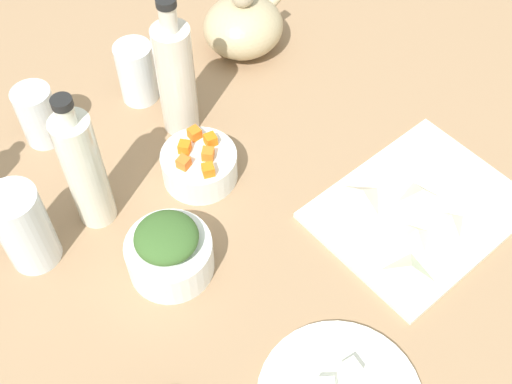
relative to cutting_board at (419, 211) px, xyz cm
name	(u,v)px	position (x,y,z in cm)	size (l,w,h in cm)	color
tabletop	(256,216)	(-18.82, 17.36, -2.00)	(190.00, 190.00, 3.00)	#9C7957
cutting_board	(419,211)	(0.00, 0.00, 0.00)	(31.22, 24.25, 1.00)	white
bowl_greens	(170,256)	(-34.89, 18.15, 2.57)	(12.58, 12.58, 6.14)	white
bowl_carrots	(200,166)	(-20.82, 28.77, 2.14)	(12.23, 12.23, 5.27)	white
teapot	(243,25)	(5.51, 47.81, 4.92)	(16.88, 14.62, 14.22)	tan
bottle_0	(176,77)	(-15.83, 40.05, 10.48)	(6.23, 6.23, 26.07)	beige
bottle_2	(84,170)	(-37.52, 33.59, 10.50)	(5.77, 5.77, 25.14)	silver
drinking_glass_0	(38,115)	(-35.11, 53.30, 4.82)	(6.50, 6.50, 10.63)	white
drinking_glass_1	(24,228)	(-48.62, 33.48, 6.68)	(7.49, 7.49, 14.36)	white
drinking_glass_2	(137,73)	(-17.11, 50.46, 5.18)	(6.59, 6.59, 11.37)	white
carrot_cube_0	(211,140)	(-17.78, 29.33, 5.67)	(1.80, 1.80, 1.80)	orange
carrot_cube_1	(208,170)	(-22.02, 24.79, 5.67)	(1.80, 1.80, 1.80)	orange
carrot_cube_2	(185,147)	(-21.83, 30.88, 5.67)	(1.80, 1.80, 1.80)	orange
carrot_cube_3	(208,154)	(-20.00, 27.30, 5.67)	(1.80, 1.80, 1.80)	orange
carrot_cube_4	(184,163)	(-23.91, 28.47, 5.67)	(1.80, 1.80, 1.80)	orange
carrot_cube_5	(195,133)	(-18.74, 32.10, 5.67)	(1.80, 1.80, 1.80)	orange
chopped_greens_mound	(166,237)	(-34.89, 18.15, 7.54)	(9.12, 9.10, 3.79)	#395F29
tofu_cube_1	(351,369)	(-27.73, -10.88, 1.80)	(2.20, 2.20, 2.20)	white
dumpling_0	(422,196)	(1.15, 0.86, 2.07)	(5.72, 5.55, 3.14)	beige
dumpling_1	(361,196)	(-5.81, 7.24, 1.97)	(5.80, 5.79, 2.95)	beige
dumpling_2	(410,271)	(-10.77, -6.61, 2.03)	(5.94, 5.93, 3.05)	beige
dumpling_3	(416,233)	(-4.81, -2.90, 1.67)	(4.16, 4.05, 2.35)	beige
dumpling_4	(449,220)	(0.83, -4.76, 1.83)	(4.55, 4.36, 2.66)	beige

